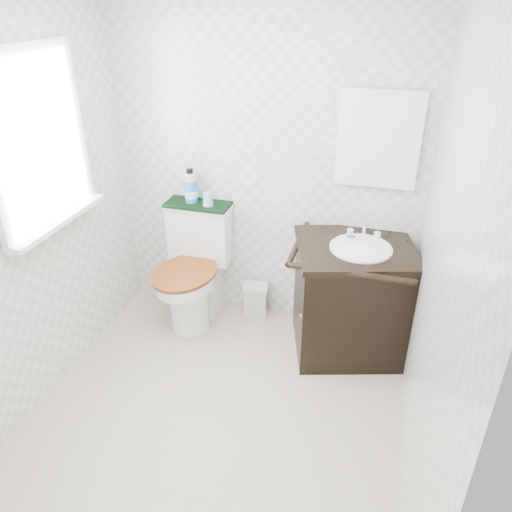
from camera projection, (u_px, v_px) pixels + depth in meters
The scene contains 14 objects.
floor at pixel (214, 417), 3.03m from camera, with size 2.40×2.40×0.00m, color beige.
wall_back at pixel (266, 166), 3.47m from camera, with size 2.40×2.40×0.00m, color silver.
wall_front at pixel (56, 425), 1.44m from camera, with size 2.40×2.40×0.00m, color silver.
wall_left at pixel (15, 217), 2.72m from camera, with size 2.40×2.40×0.00m, color silver.
wall_right at pixel (438, 274), 2.19m from camera, with size 2.40×2.40×0.00m, color silver.
window at pixel (36, 142), 2.75m from camera, with size 0.02×0.70×0.90m, color white.
mirror at pixel (379, 140), 3.15m from camera, with size 0.50×0.02×0.60m, color silver.
toilet at pixel (195, 274), 3.77m from camera, with size 0.50×0.68×0.89m.
vanity at pixel (351, 296), 3.42m from camera, with size 0.92×0.84×0.92m.
trash_bin at pixel (255, 300), 3.91m from camera, with size 0.21×0.18×0.27m.
towel at pixel (198, 204), 3.63m from camera, with size 0.48×0.22×0.02m, color black.
mouthwash_bottle at pixel (191, 187), 3.60m from camera, with size 0.09×0.09×0.25m.
cup at pixel (208, 199), 3.57m from camera, with size 0.08×0.08×0.10m, color #86ABDC.
soap_bar at pixel (351, 237), 3.33m from camera, with size 0.08×0.05×0.02m, color #1B7181.
Camera 1 is at (0.84, -2.03, 2.33)m, focal length 35.00 mm.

